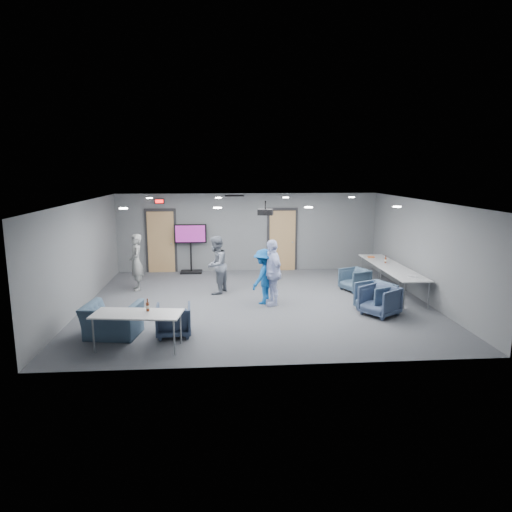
{
  "coord_description": "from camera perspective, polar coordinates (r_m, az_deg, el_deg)",
  "views": [
    {
      "loc": [
        -0.91,
        -11.73,
        3.5
      ],
      "look_at": [
        0.0,
        0.36,
        1.2
      ],
      "focal_mm": 32.0,
      "sensor_mm": 36.0,
      "label": 1
    }
  ],
  "objects": [
    {
      "name": "wall_back",
      "position": [
        15.9,
        -1.0,
        2.98
      ],
      "size": [
        9.0,
        0.02,
        2.7
      ],
      "primitive_type": "cube",
      "color": "slate",
      "rests_on": "floor"
    },
    {
      "name": "person_a",
      "position": [
        13.79,
        -14.75,
        -0.77
      ],
      "size": [
        0.56,
        0.7,
        1.66
      ],
      "primitive_type": "imported",
      "rotation": [
        0.0,
        0.0,
        -1.27
      ],
      "color": "gray",
      "rests_on": "floor"
    },
    {
      "name": "door_left",
      "position": [
        16.01,
        -11.78,
        1.78
      ],
      "size": [
        1.06,
        0.17,
        2.24
      ],
      "color": "black",
      "rests_on": "wall_back"
    },
    {
      "name": "chair_right_a",
      "position": [
        13.69,
        12.22,
        -2.91
      ],
      "size": [
        0.93,
        0.92,
        0.65
      ],
      "primitive_type": "imported",
      "rotation": [
        0.0,
        0.0,
        -1.16
      ],
      "color": "#364A5E",
      "rests_on": "floor"
    },
    {
      "name": "person_b",
      "position": [
        13.02,
        -5.02,
        -1.12
      ],
      "size": [
        0.9,
        0.99,
        1.66
      ],
      "primitive_type": "imported",
      "rotation": [
        0.0,
        0.0,
        -1.97
      ],
      "color": "slate",
      "rests_on": "floor"
    },
    {
      "name": "snack_box",
      "position": [
        15.03,
        14.19,
        -0.12
      ],
      "size": [
        0.21,
        0.15,
        0.04
      ],
      "primitive_type": "cube",
      "rotation": [
        0.0,
        0.0,
        -0.07
      ],
      "color": "#BE602F",
      "rests_on": "table_right_a"
    },
    {
      "name": "wall_front",
      "position": [
        8.08,
        2.33,
        -4.71
      ],
      "size": [
        9.0,
        0.02,
        2.7
      ],
      "primitive_type": "cube",
      "color": "slate",
      "rests_on": "floor"
    },
    {
      "name": "wrapper",
      "position": [
        12.65,
        18.99,
        -2.38
      ],
      "size": [
        0.27,
        0.23,
        0.05
      ],
      "primitive_type": "cube",
      "rotation": [
        0.0,
        0.0,
        -0.42
      ],
      "color": "silver",
      "rests_on": "table_right_b"
    },
    {
      "name": "person_d",
      "position": [
        12.02,
        0.95,
        -2.57
      ],
      "size": [
        0.98,
        1.09,
        1.46
      ],
      "primitive_type": "imported",
      "rotation": [
        0.0,
        0.0,
        -2.17
      ],
      "color": "#1855A1",
      "rests_on": "floor"
    },
    {
      "name": "bottle_front",
      "position": [
        9.36,
        -13.39,
        -6.17
      ],
      "size": [
        0.07,
        0.07,
        0.26
      ],
      "color": "#5F2410",
      "rests_on": "table_front_left"
    },
    {
      "name": "wall_left",
      "position": [
        12.45,
        -21.0,
        0.08
      ],
      "size": [
        0.02,
        8.0,
        2.7
      ],
      "primitive_type": "cube",
      "color": "slate",
      "rests_on": "floor"
    },
    {
      "name": "floor",
      "position": [
        12.27,
        0.12,
        -5.82
      ],
      "size": [
        9.0,
        9.0,
        0.0
      ],
      "primitive_type": "plane",
      "color": "#3E4247",
      "rests_on": "ground"
    },
    {
      "name": "exit_sign",
      "position": [
        15.84,
        -11.98,
        6.72
      ],
      "size": [
        0.32,
        0.08,
        0.16
      ],
      "color": "black",
      "rests_on": "wall_back"
    },
    {
      "name": "hvac_diffuser",
      "position": [
        14.56,
        -2.72,
        7.53
      ],
      "size": [
        0.6,
        0.6,
        0.03
      ],
      "primitive_type": "cube",
      "color": "black",
      "rests_on": "ceiling"
    },
    {
      "name": "chair_right_c",
      "position": [
        11.54,
        15.22,
        -5.43
      ],
      "size": [
        1.09,
        1.09,
        0.72
      ],
      "primitive_type": "imported",
      "rotation": [
        0.0,
        0.0,
        -0.97
      ],
      "color": "#384661",
      "rests_on": "floor"
    },
    {
      "name": "chair_front_b",
      "position": [
        10.21,
        -17.52,
        -7.68
      ],
      "size": [
        1.25,
        1.14,
        0.72
      ],
      "primitive_type": "imported",
      "rotation": [
        0.0,
        0.0,
        2.97
      ],
      "color": "#3E546B",
      "rests_on": "floor"
    },
    {
      "name": "chair_front_a",
      "position": [
        10.0,
        -10.26,
        -7.88
      ],
      "size": [
        0.77,
        0.79,
        0.67
      ],
      "primitive_type": "imported",
      "rotation": [
        0.0,
        0.0,
        3.21
      ],
      "color": "#334058",
      "rests_on": "floor"
    },
    {
      "name": "downlights",
      "position": [
        11.79,
        0.12,
        6.78
      ],
      "size": [
        6.18,
        3.78,
        0.02
      ],
      "color": "white",
      "rests_on": "ceiling"
    },
    {
      "name": "door_right",
      "position": [
        16.01,
        3.3,
        1.99
      ],
      "size": [
        1.06,
        0.17,
        2.24
      ],
      "color": "black",
      "rests_on": "wall_back"
    },
    {
      "name": "table_right_b",
      "position": [
        13.02,
        17.96,
        -2.26
      ],
      "size": [
        0.8,
        1.92,
        0.73
      ],
      "rotation": [
        0.0,
        0.0,
        1.57
      ],
      "color": "silver",
      "rests_on": "floor"
    },
    {
      "name": "projector",
      "position": [
        12.07,
        1.19,
        5.53
      ],
      "size": [
        0.45,
        0.41,
        0.37
      ],
      "rotation": [
        0.0,
        0.0,
        -0.21
      ],
      "color": "black",
      "rests_on": "ceiling"
    },
    {
      "name": "chair_right_b",
      "position": [
        11.84,
        14.69,
        -4.98
      ],
      "size": [
        1.05,
        1.04,
        0.73
      ],
      "primitive_type": "imported",
      "rotation": [
        0.0,
        0.0,
        -1.14
      ],
      "color": "#3D516A",
      "rests_on": "floor"
    },
    {
      "name": "tv_stand",
      "position": [
        15.72,
        -8.17,
        1.32
      ],
      "size": [
        1.1,
        0.52,
        1.69
      ],
      "color": "black",
      "rests_on": "floor"
    },
    {
      "name": "bottle_right",
      "position": [
        14.26,
        15.89,
        -0.51
      ],
      "size": [
        0.06,
        0.06,
        0.23
      ],
      "color": "#5F2410",
      "rests_on": "table_right_a"
    },
    {
      "name": "person_c",
      "position": [
        11.89,
        2.01,
        -2.05
      ],
      "size": [
        0.7,
        1.1,
        1.73
      ],
      "primitive_type": "imported",
      "rotation": [
        0.0,
        0.0,
        -1.27
      ],
      "color": "#C4D0FC",
      "rests_on": "floor"
    },
    {
      "name": "ceiling",
      "position": [
        11.79,
        0.12,
        6.85
      ],
      "size": [
        9.0,
        9.0,
        0.0
      ],
      "primitive_type": "plane",
      "rotation": [
        3.14,
        0.0,
        0.0
      ],
      "color": "white",
      "rests_on": "wall_back"
    },
    {
      "name": "wall_right",
      "position": [
        13.1,
        20.15,
        0.63
      ],
      "size": [
        0.02,
        8.0,
        2.7
      ],
      "primitive_type": "cube",
      "color": "slate",
      "rests_on": "floor"
    },
    {
      "name": "table_right_a",
      "position": [
        14.76,
        15.2,
        -0.62
      ],
      "size": [
        0.79,
        1.88,
        0.73
      ],
      "rotation": [
        0.0,
        0.0,
        1.57
      ],
      "color": "silver",
      "rests_on": "floor"
    },
    {
      "name": "table_front_left",
      "position": [
        9.33,
        -14.62,
        -7.2
      ],
      "size": [
        1.82,
        0.95,
        0.73
      ],
      "rotation": [
        0.0,
        0.0,
        -0.13
      ],
      "color": "silver",
      "rests_on": "floor"
    }
  ]
}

